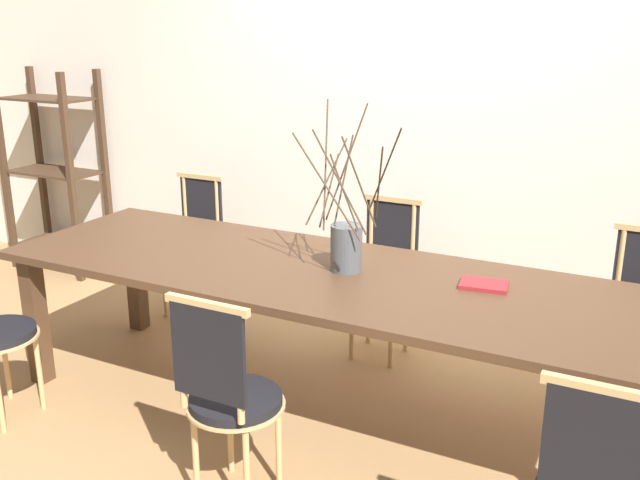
{
  "coord_description": "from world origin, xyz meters",
  "views": [
    {
      "loc": [
        1.44,
        -2.8,
        1.87
      ],
      "look_at": [
        0.0,
        0.0,
        0.9
      ],
      "focal_mm": 40.0,
      "sensor_mm": 36.0,
      "label": 1
    }
  ],
  "objects": [
    {
      "name": "ground_plane",
      "position": [
        0.0,
        0.0,
        0.0
      ],
      "size": [
        16.0,
        16.0,
        0.0
      ],
      "primitive_type": "plane",
      "color": "#A87F51"
    },
    {
      "name": "wall_rear",
      "position": [
        0.0,
        1.29,
        1.6
      ],
      "size": [
        12.0,
        0.06,
        3.2
      ],
      "color": "silver",
      "rests_on": "ground_plane"
    },
    {
      "name": "dining_table",
      "position": [
        0.0,
        0.0,
        0.67
      ],
      "size": [
        3.2,
        0.99,
        0.75
      ],
      "color": "#4C3321",
      "rests_on": "ground_plane"
    },
    {
      "name": "chair_near_left",
      "position": [
        0.0,
        -0.78,
        0.5
      ],
      "size": [
        0.39,
        0.39,
        0.92
      ],
      "color": "black",
      "rests_on": "ground_plane"
    },
    {
      "name": "chair_far_leftend",
      "position": [
        -1.34,
        0.78,
        0.5
      ],
      "size": [
        0.39,
        0.39,
        0.92
      ],
      "rotation": [
        0.0,
        0.0,
        3.14
      ],
      "color": "black",
      "rests_on": "ground_plane"
    },
    {
      "name": "chair_far_left",
      "position": [
        0.01,
        0.78,
        0.5
      ],
      "size": [
        0.39,
        0.39,
        0.92
      ],
      "rotation": [
        0.0,
        0.0,
        3.14
      ],
      "color": "black",
      "rests_on": "ground_plane"
    },
    {
      "name": "vase_centerpiece",
      "position": [
        0.11,
        0.06,
        0.88
      ],
      "size": [
        0.45,
        0.45,
        0.78
      ],
      "color": "#4C5156",
      "rests_on": "dining_table"
    },
    {
      "name": "book_stack",
      "position": [
        0.74,
        0.14,
        0.76
      ],
      "size": [
        0.22,
        0.17,
        0.02
      ],
      "color": "maroon",
      "rests_on": "dining_table"
    },
    {
      "name": "shelving_rack",
      "position": [
        -2.81,
        1.03,
        0.76
      ],
      "size": [
        0.74,
        0.39,
        1.53
      ],
      "color": "#422D1E",
      "rests_on": "ground_plane"
    }
  ]
}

